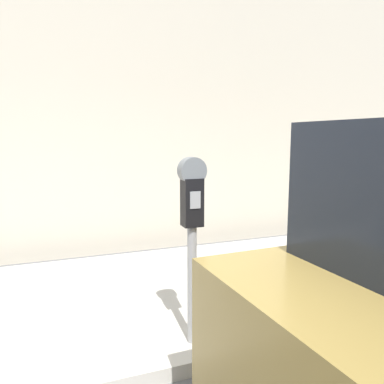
{
  "coord_description": "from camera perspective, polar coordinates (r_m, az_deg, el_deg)",
  "views": [
    {
      "loc": [
        -0.98,
        -1.59,
        1.78
      ],
      "look_at": [
        0.03,
        1.08,
        1.36
      ],
      "focal_mm": 35.0,
      "sensor_mm": 36.0,
      "label": 1
    }
  ],
  "objects": [
    {
      "name": "building_facade",
      "position": [
        5.93,
        -11.54,
        16.55
      ],
      "size": [
        24.0,
        0.3,
        5.27
      ],
      "color": "beige",
      "rests_on": "ground_plane"
    },
    {
      "name": "parking_meter",
      "position": [
        2.92,
        0.0,
        -4.31
      ],
      "size": [
        0.21,
        0.14,
        1.5
      ],
      "color": "gray",
      "rests_on": "sidewalk"
    },
    {
      "name": "sidewalk",
      "position": [
        4.27,
        -5.97,
        -15.37
      ],
      "size": [
        24.0,
        2.8,
        0.12
      ],
      "color": "#BCB7AD",
      "rests_on": "ground_plane"
    }
  ]
}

